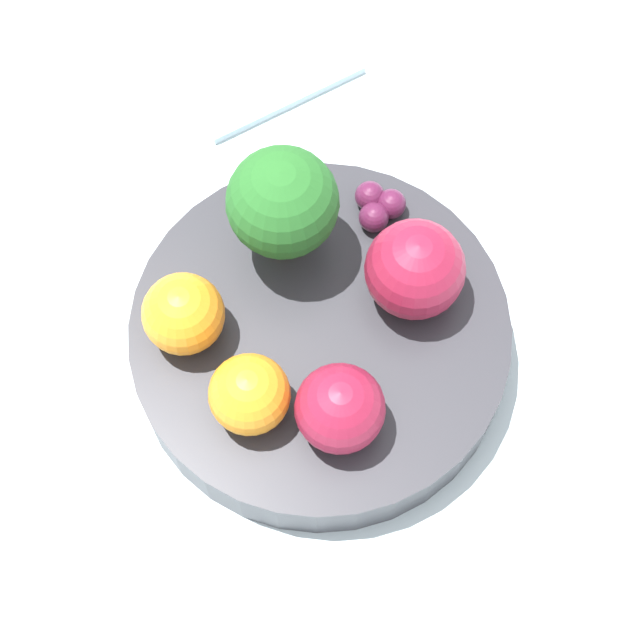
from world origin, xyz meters
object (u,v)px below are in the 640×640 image
apple_red (347,407)px  orange_back (183,314)px  orange_front (249,394)px  napkin (237,26)px  broccoli (283,204)px  bowl (320,340)px  grape_cluster (378,206)px  apple_green (415,270)px

apple_red → orange_back: (-0.08, 0.07, -0.00)m
orange_front → napkin: size_ratio=0.24×
broccoli → napkin: bearing=90.7°
broccoli → orange_front: (-0.03, -0.09, -0.03)m
apple_red → orange_front: apple_red is taller
bowl → grape_cluster: grape_cluster is taller
orange_back → apple_green: bearing=0.5°
bowl → apple_green: bearing=12.8°
bowl → grape_cluster: size_ratio=6.76×
grape_cluster → bowl: bearing=-125.2°
bowl → orange_front: orange_front is taller
apple_green → orange_back: apple_green is taller
bowl → orange_back: bearing=171.2°
apple_red → napkin: apple_red is taller
bowl → orange_front: bearing=-138.2°
apple_red → apple_green: size_ratio=0.86×
orange_back → grape_cluster: bearing=24.5°
orange_back → bowl: bearing=-8.8°
broccoli → grape_cluster: (0.06, 0.01, -0.04)m
apple_red → napkin: size_ratio=0.27×
grape_cluster → napkin: (-0.06, 0.18, -0.04)m
bowl → apple_red: apple_red is taller
grape_cluster → orange_back: bearing=-155.5°
bowl → apple_red: bearing=-86.5°
apple_red → grape_cluster: bearing=70.8°
bowl → grape_cluster: (0.05, 0.07, 0.03)m
orange_front → orange_back: 0.06m
grape_cluster → napkin: grape_cluster is taller
napkin → orange_front: bearing=-96.5°
bowl → apple_red: 0.07m
grape_cluster → orange_front: bearing=-130.8°
apple_green → grape_cluster: apple_green is taller
orange_front → orange_back: orange_back is taller
bowl → apple_green: (0.05, 0.01, 0.05)m
orange_back → napkin: bearing=75.4°
broccoli → orange_back: size_ratio=1.75×
apple_green → orange_back: bearing=-179.5°
broccoli → grape_cluster: size_ratio=2.49×
broccoli → napkin: broccoli is taller
bowl → apple_red: size_ratio=4.50×
orange_back → grape_cluster: orange_back is taller
bowl → grape_cluster: bearing=54.8°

